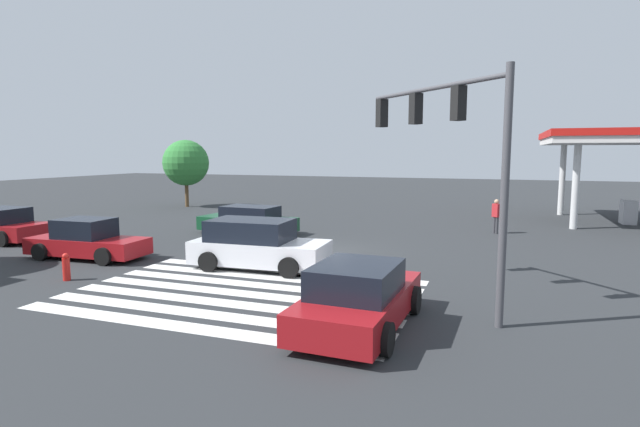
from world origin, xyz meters
TOP-DOWN VIEW (x-y plane):
  - ground_plane at (0.00, 0.00)m, footprint 118.12×118.12m
  - crosswalk_markings at (0.00, -6.37)m, footprint 9.49×6.30m
  - traffic_signal_mast at (5.43, -5.43)m, footprint 3.93×3.93m
  - car_0 at (-1.05, -3.41)m, footprint 4.68×2.38m
  - car_1 at (3.80, -7.90)m, footprint 2.29×4.57m
  - car_2 at (-7.73, -4.18)m, footprint 4.57×2.09m
  - car_4 at (-4.76, 2.91)m, footprint 4.89×2.30m
  - gas_station_canopy at (13.39, 13.14)m, footprint 9.00×9.00m
  - pedestrian at (6.54, 7.11)m, footprint 0.41×0.41m
  - tree_corner_b at (-14.72, 12.17)m, footprint 3.29×3.29m
  - fire_hydrant at (-5.82, -6.94)m, footprint 0.22×0.22m

SIDE VIEW (x-z plane):
  - ground_plane at x=0.00m, z-range 0.00..0.00m
  - crosswalk_markings at x=0.00m, z-range 0.00..0.01m
  - fire_hydrant at x=-5.82m, z-range 0.00..0.86m
  - car_4 at x=-4.76m, z-range -0.03..1.33m
  - car_2 at x=-7.73m, z-range -0.08..1.41m
  - car_1 at x=3.80m, z-range -0.06..1.45m
  - car_0 at x=-1.05m, z-range -0.04..1.63m
  - pedestrian at x=6.54m, z-range 0.10..1.77m
  - tree_corner_b at x=-14.72m, z-range 0.76..5.59m
  - traffic_signal_mast at x=5.43m, z-range 1.40..7.25m
  - gas_station_canopy at x=13.39m, z-range 2.03..7.13m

